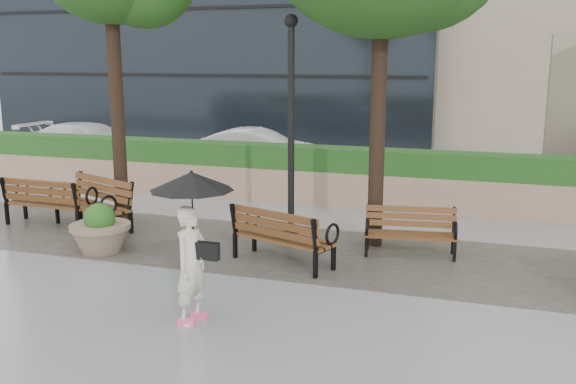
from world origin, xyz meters
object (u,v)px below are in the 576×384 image
(bench_0, at_px, (50,212))
(car_right, at_px, (258,150))
(bench_1, at_px, (93,214))
(planter_left, at_px, (100,233))
(lamppost, at_px, (291,147))
(bench_3, at_px, (410,242))
(pedestrian, at_px, (192,232))
(bench_2, at_px, (283,248))
(car_left, at_px, (91,145))

(bench_0, bearing_deg, car_right, -101.15)
(car_right, bearing_deg, bench_1, 171.29)
(planter_left, height_order, lamppost, lamppost)
(bench_3, distance_m, pedestrian, 4.53)
(bench_2, relative_size, car_left, 0.41)
(bench_3, xyz_separation_m, pedestrian, (-2.33, -3.76, 0.97))
(bench_1, height_order, lamppost, lamppost)
(bench_2, relative_size, pedestrian, 0.97)
(bench_0, bearing_deg, planter_left, 150.80)
(bench_2, bearing_deg, car_right, -46.63)
(car_right, relative_size, pedestrian, 1.96)
(bench_1, height_order, planter_left, bench_1)
(bench_0, relative_size, pedestrian, 0.96)
(lamppost, distance_m, car_right, 8.14)
(bench_0, distance_m, car_left, 7.57)
(bench_0, relative_size, bench_1, 0.93)
(bench_2, distance_m, pedestrian, 2.80)
(planter_left, relative_size, car_right, 0.27)
(bench_3, xyz_separation_m, car_right, (-5.63, 7.25, 0.39))
(bench_0, xyz_separation_m, bench_2, (5.40, -0.90, -0.01))
(bench_3, bearing_deg, bench_2, -158.46)
(planter_left, bearing_deg, bench_0, 148.79)
(bench_1, bearing_deg, lamppost, 24.22)
(bench_0, relative_size, bench_3, 1.16)
(bench_3, relative_size, pedestrian, 0.83)
(bench_0, bearing_deg, pedestrian, 147.16)
(lamppost, distance_m, car_left, 10.96)
(bench_1, bearing_deg, car_right, 106.55)
(bench_2, relative_size, bench_3, 1.17)
(car_right, bearing_deg, car_left, 96.23)
(lamppost, xyz_separation_m, car_left, (-8.80, 6.43, -1.15))
(bench_1, bearing_deg, car_left, 147.52)
(bench_1, relative_size, lamppost, 0.49)
(lamppost, bearing_deg, bench_3, 0.69)
(bench_3, height_order, planter_left, planter_left)
(bench_0, distance_m, bench_3, 7.38)
(bench_3, relative_size, planter_left, 1.54)
(bench_3, relative_size, car_right, 0.42)
(bench_3, distance_m, car_right, 9.19)
(bench_0, xyz_separation_m, car_right, (1.75, 7.50, 0.35))
(bench_0, bearing_deg, bench_3, -176.09)
(bench_2, distance_m, planter_left, 3.34)
(bench_1, relative_size, planter_left, 1.92)
(car_left, xyz_separation_m, pedestrian, (8.66, -10.16, 0.53))
(bench_2, bearing_deg, planter_left, 26.03)
(bench_0, xyz_separation_m, bench_3, (7.38, 0.24, -0.05))
(bench_1, xyz_separation_m, bench_3, (6.39, 0.16, -0.05))
(bench_2, xyz_separation_m, lamppost, (-0.21, 1.12, 1.55))
(planter_left, distance_m, car_right, 8.76)
(bench_1, height_order, bench_3, bench_1)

